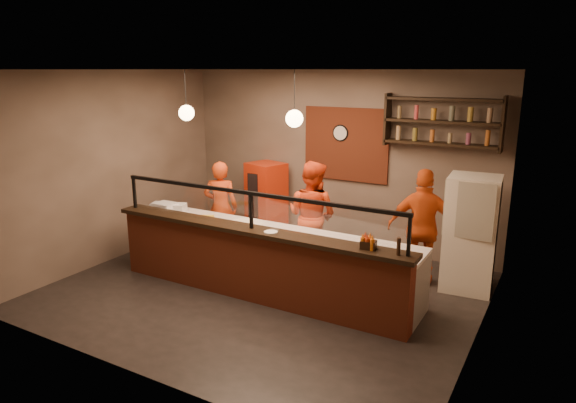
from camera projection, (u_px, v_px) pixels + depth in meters
The scene contains 29 objects.
floor at pixel (264, 291), 7.65m from camera, with size 6.00×6.00×0.00m, color black.
ceiling at pixel (261, 69), 6.85m from camera, with size 6.00×6.00×0.00m, color #332D27.
wall_back at pixel (336, 160), 9.35m from camera, with size 6.00×6.00×0.00m, color #786558.
wall_left at pixel (113, 167), 8.68m from camera, with size 5.00×5.00×0.00m, color #786558.
wall_right at pixel (486, 215), 5.81m from camera, with size 5.00×5.00×0.00m, color #786558.
wall_front at pixel (129, 234), 5.14m from camera, with size 6.00×6.00×0.00m, color #786558.
brick_patch at pixel (346, 144), 9.16m from camera, with size 1.60×0.04×1.30m, color brown.
service_counter at pixel (252, 266), 7.27m from camera, with size 4.60×0.25×1.00m, color brown.
counter_ledge at pixel (252, 230), 7.14m from camera, with size 4.70×0.37×0.06m, color black.
worktop_cabinet at pixel (271, 260), 7.71m from camera, with size 4.60×0.75×0.85m, color gray.
worktop at pixel (270, 231), 7.60m from camera, with size 4.60×0.75×0.05m, color silver.
sneeze_guard at pixel (251, 207), 7.05m from camera, with size 4.50×0.05×0.52m.
wall_shelving at pixel (442, 122), 8.09m from camera, with size 1.84×0.28×0.85m.
wall_clock at pixel (341, 133), 9.15m from camera, with size 0.30×0.30×0.04m, color black.
pendant_left at pixel (186, 113), 7.89m from camera, with size 0.24×0.24×0.77m.
pendant_right at pixel (294, 118), 6.99m from camera, with size 0.24×0.24×0.77m.
cook_left at pixel (221, 207), 9.09m from camera, with size 0.60×0.40×1.65m, color red.
cook_mid at pixel (312, 216), 8.31m from camera, with size 0.87×0.68×1.80m, color red.
cook_right at pixel (423, 228), 7.68m from camera, with size 1.05×0.44×1.80m, color #CC4813.
fridge at pixel (471, 234), 7.52m from camera, with size 0.72×0.67×1.73m, color #ECE2C8.
red_cooler at pixel (266, 201), 9.89m from camera, with size 0.63×0.58×1.48m, color red.
pizza_dough at pixel (246, 223), 7.88m from camera, with size 0.55×0.55×0.01m, color #F0E6CC.
prep_tub_a at pixel (161, 207), 8.55m from camera, with size 0.29×0.24×0.15m, color silver.
prep_tub_b at pixel (176, 208), 8.48m from camera, with size 0.29×0.24×0.15m, color white.
prep_tub_c at pixel (165, 208), 8.45m from camera, with size 0.34×0.27×0.17m, color white.
rolling_pin at pixel (204, 216), 8.16m from camera, with size 0.06×0.06×0.34m, color gold.
condiment_caddy at pixel (368, 245), 6.31m from camera, with size 0.19×0.15×0.10m, color black.
pepper_mill at pixel (399, 247), 6.08m from camera, with size 0.05×0.05×0.21m, color black.
small_plate at pixel (271, 232), 6.95m from camera, with size 0.19×0.19×0.01m, color silver.
Camera 1 is at (3.80, -5.97, 3.21)m, focal length 32.00 mm.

